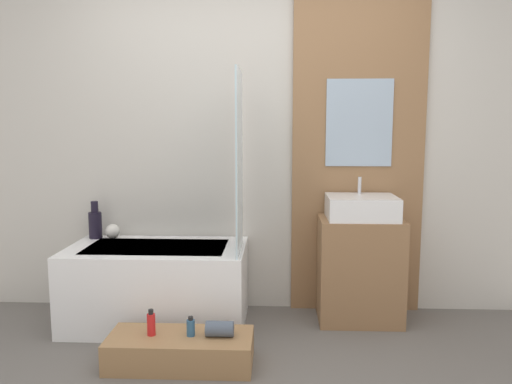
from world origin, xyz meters
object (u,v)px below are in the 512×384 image
object	(u,v)px
vase_tall_dark	(95,223)
bottle_soap_secondary	(191,327)
sink	(361,207)
vase_round_light	(113,231)
wooden_step_bench	(180,350)
bottle_soap_primary	(151,324)
bathtub	(158,285)

from	to	relation	value
vase_tall_dark	bottle_soap_secondary	xyz separation A→B (m)	(0.85, -0.85, -0.43)
vase_tall_dark	sink	bearing A→B (deg)	-3.63
sink	vase_round_light	xyz separation A→B (m)	(-1.80, 0.12, -0.21)
wooden_step_bench	sink	xyz separation A→B (m)	(1.14, 0.72, 0.73)
vase_round_light	sink	bearing A→B (deg)	-3.71
bottle_soap_primary	sink	bearing A→B (deg)	28.90
wooden_step_bench	bottle_soap_primary	xyz separation A→B (m)	(-0.17, 0.00, 0.16)
bathtub	bottle_soap_secondary	size ratio (longest dim) A/B	10.61
vase_tall_dark	vase_round_light	size ratio (longest dim) A/B	2.58
wooden_step_bench	bottle_soap_secondary	xyz separation A→B (m)	(0.06, 0.00, 0.14)
bottle_soap_secondary	bathtub	bearing A→B (deg)	119.17
vase_round_light	bottle_soap_secondary	distance (m)	1.17
sink	vase_round_light	bearing A→B (deg)	176.29
sink	vase_tall_dark	bearing A→B (deg)	176.37
vase_round_light	bottle_soap_primary	xyz separation A→B (m)	(0.49, -0.84, -0.36)
wooden_step_bench	bottle_soap_primary	bearing A→B (deg)	180.00
vase_tall_dark	wooden_step_bench	bearing A→B (deg)	-47.00
vase_tall_dark	vase_round_light	distance (m)	0.14
wooden_step_bench	sink	bearing A→B (deg)	32.33
vase_tall_dark	bottle_soap_primary	size ratio (longest dim) A/B	1.78
wooden_step_bench	sink	world-z (taller)	sink
bathtub	sink	xyz separation A→B (m)	(1.42, 0.12, 0.54)
wooden_step_bench	sink	size ratio (longest dim) A/B	1.76
bottle_soap_primary	bathtub	bearing A→B (deg)	100.05
bathtub	vase_tall_dark	world-z (taller)	vase_tall_dark
vase_round_light	bottle_soap_secondary	world-z (taller)	vase_round_light
wooden_step_bench	vase_tall_dark	xyz separation A→B (m)	(-0.79, 0.85, 0.57)
wooden_step_bench	bottle_soap_secondary	size ratio (longest dim) A/B	7.26
sink	vase_round_light	size ratio (longest dim) A/B	4.47
bathtub	wooden_step_bench	world-z (taller)	bathtub
wooden_step_bench	vase_round_light	bearing A→B (deg)	128.07
bottle_soap_secondary	vase_tall_dark	bearing A→B (deg)	135.19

